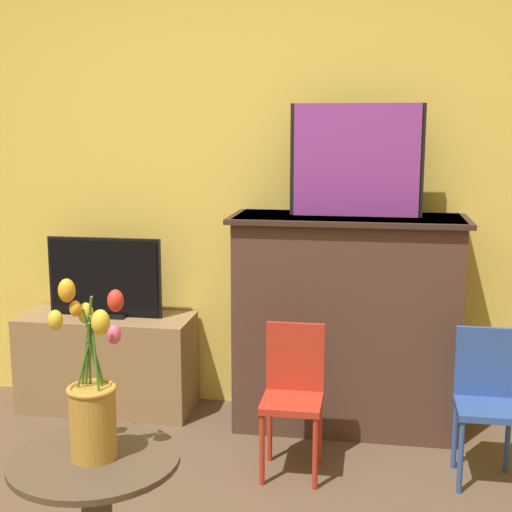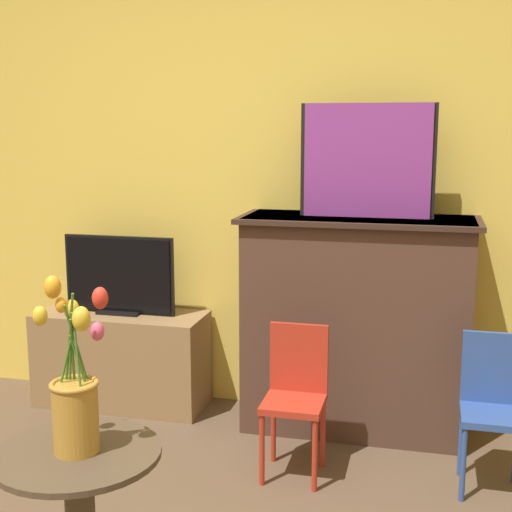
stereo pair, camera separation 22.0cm
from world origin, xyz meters
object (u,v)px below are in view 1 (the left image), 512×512
at_px(chair_red, 293,389).
at_px(painting, 356,160).
at_px(tv_monitor, 105,279).
at_px(chair_blue, 486,395).
at_px(vase_tulips, 92,399).

bearing_deg(chair_red, painting, 66.11).
distance_m(tv_monitor, chair_blue, 2.03).
xyz_separation_m(tv_monitor, chair_red, (1.10, -0.55, -0.35)).
distance_m(chair_red, vase_tulips, 1.24).
bearing_deg(painting, chair_blue, -38.26).
relative_size(painting, chair_red, 0.97).
bearing_deg(chair_blue, vase_tulips, -139.42).
bearing_deg(painting, chair_red, -113.89).
xyz_separation_m(painting, tv_monitor, (-1.34, 0.01, -0.65)).
xyz_separation_m(chair_red, vase_tulips, (-0.50, -1.08, 0.35)).
relative_size(tv_monitor, chair_red, 0.94).
relative_size(painting, tv_monitor, 1.04).
bearing_deg(painting, tv_monitor, 179.59).
xyz_separation_m(painting, vase_tulips, (-0.74, -1.63, -0.65)).
height_order(painting, tv_monitor, painting).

